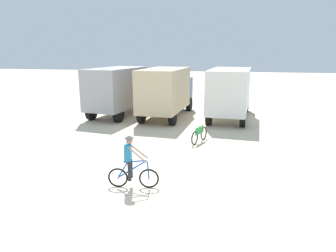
{
  "coord_description": "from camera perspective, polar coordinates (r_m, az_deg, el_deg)",
  "views": [
    {
      "loc": [
        2.77,
        -10.12,
        4.5
      ],
      "look_at": [
        -0.05,
        3.69,
        1.1
      ],
      "focal_mm": 33.54,
      "sensor_mm": 36.0,
      "label": 1
    }
  ],
  "objects": [
    {
      "name": "box_truck_grey_hauler",
      "position": [
        22.59,
        -8.59,
        6.73
      ],
      "size": [
        3.31,
        7.02,
        3.35
      ],
      "color": "#9E9EA3",
      "rests_on": "ground"
    },
    {
      "name": "box_truck_tan_camper",
      "position": [
        21.49,
        -0.24,
        6.54
      ],
      "size": [
        2.81,
        6.89,
        3.35
      ],
      "color": "#CCB78E",
      "rests_on": "ground"
    },
    {
      "name": "cyclist_orange_shirt",
      "position": [
        10.53,
        -6.7,
        -6.84
      ],
      "size": [
        1.72,
        0.52,
        1.82
      ],
      "color": "black",
      "rests_on": "ground"
    },
    {
      "name": "bicycle_spare",
      "position": [
        15.78,
        5.71,
        -1.57
      ],
      "size": [
        0.72,
        1.65,
        0.97
      ],
      "color": "black",
      "rests_on": "ground"
    },
    {
      "name": "ground_plane",
      "position": [
        11.42,
        -3.52,
        -9.67
      ],
      "size": [
        120.0,
        120.0,
        0.0
      ],
      "primitive_type": "plane",
      "color": "beige"
    },
    {
      "name": "box_truck_white_box",
      "position": [
        21.42,
        11.21,
        6.26
      ],
      "size": [
        2.88,
        6.91,
        3.35
      ],
      "color": "white",
      "rests_on": "ground"
    }
  ]
}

